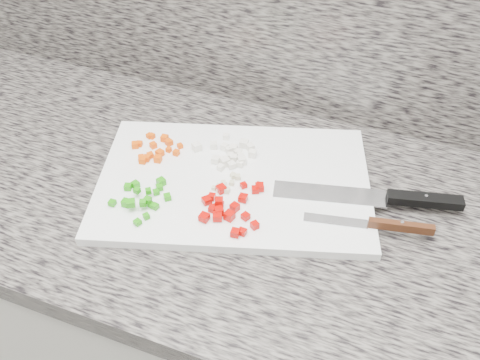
# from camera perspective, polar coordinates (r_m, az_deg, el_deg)

# --- Properties ---
(cabinet) EXTENTS (3.92, 0.62, 0.86)m
(cabinet) POSITION_cam_1_polar(r_m,az_deg,el_deg) (1.33, 1.34, -16.87)
(cabinet) COLOR silver
(cabinet) RESTS_ON ground
(countertop) EXTENTS (3.96, 0.64, 0.04)m
(countertop) POSITION_cam_1_polar(r_m,az_deg,el_deg) (0.97, 1.76, -3.00)
(countertop) COLOR #656059
(countertop) RESTS_ON cabinet
(cutting_board) EXTENTS (0.57, 0.46, 0.02)m
(cutting_board) POSITION_cam_1_polar(r_m,az_deg,el_deg) (0.98, -0.67, -0.22)
(cutting_board) COLOR white
(cutting_board) RESTS_ON countertop
(carrot_pile) EXTENTS (0.10, 0.09, 0.01)m
(carrot_pile) POSITION_cam_1_polar(r_m,az_deg,el_deg) (1.05, -9.17, 3.21)
(carrot_pile) COLOR #DE4B04
(carrot_pile) RESTS_ON cutting_board
(onion_pile) EXTENTS (0.13, 0.10, 0.02)m
(onion_pile) POSITION_cam_1_polar(r_m,az_deg,el_deg) (1.02, -1.10, 2.92)
(onion_pile) COLOR white
(onion_pile) RESTS_ON cutting_board
(green_pepper_pile) EXTENTS (0.10, 0.12, 0.02)m
(green_pepper_pile) POSITION_cam_1_polar(r_m,az_deg,el_deg) (0.95, -10.31, -1.77)
(green_pepper_pile) COLOR #22900D
(green_pepper_pile) RESTS_ON cutting_board
(red_pepper_pile) EXTENTS (0.12, 0.14, 0.02)m
(red_pepper_pile) POSITION_cam_1_polar(r_m,az_deg,el_deg) (0.91, -1.04, -2.88)
(red_pepper_pile) COLOR #B40702
(red_pepper_pile) RESTS_ON cutting_board
(garlic_pile) EXTENTS (0.04, 0.06, 0.01)m
(garlic_pile) POSITION_cam_1_polar(r_m,az_deg,el_deg) (0.96, -1.34, -0.31)
(garlic_pile) COLOR beige
(garlic_pile) RESTS_ON cutting_board
(chef_knife) EXTENTS (0.33, 0.11, 0.02)m
(chef_knife) POSITION_cam_1_polar(r_m,az_deg,el_deg) (0.97, 15.88, -1.85)
(chef_knife) COLOR white
(chef_knife) RESTS_ON cutting_board
(paring_knife) EXTENTS (0.21, 0.06, 0.02)m
(paring_knife) POSITION_cam_1_polar(r_m,az_deg,el_deg) (0.92, 15.14, -4.65)
(paring_knife) COLOR white
(paring_knife) RESTS_ON cutting_board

